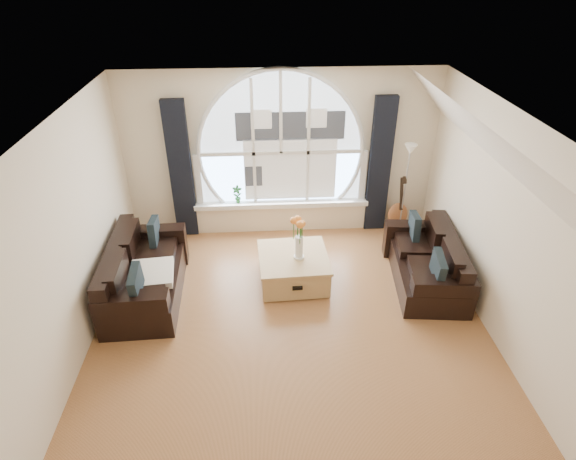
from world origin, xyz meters
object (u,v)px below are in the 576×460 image
Objects in this scene: vase_flowers at (299,234)px; potted_plant at (237,194)px; coffee_chest at (293,267)px; guitar at (399,203)px; floor_lamp at (404,191)px; sofa_right at (426,259)px; sofa_left at (145,272)px.

potted_plant is at bearing 120.81° from vase_flowers.
potted_plant reaches higher than coffee_chest.
guitar is at bearing -2.80° from potted_plant.
coffee_chest is at bearing -147.12° from floor_lamp.
floor_lamp is (0.01, 1.37, 0.40)m from sofa_right.
sofa_right is at bearing -30.50° from potted_plant.
guitar reaches higher than coffee_chest.
guitar is (1.80, 1.38, -0.30)m from vase_flowers.
sofa_left is at bearing -177.31° from coffee_chest.
floor_lamp is at bearing 95.68° from sofa_right.
potted_plant is (1.22, 1.66, 0.30)m from sofa_left.
floor_lamp reaches higher than potted_plant.
guitar is at bearing 37.41° from vase_flowers.
potted_plant reaches higher than sofa_left.
floor_lamp is at bearing -86.18° from guitar.
potted_plant is (-0.90, 1.51, -0.13)m from vase_flowers.
floor_lamp is 1.51× the size of guitar.
vase_flowers is 1.76m from potted_plant.
potted_plant is (-2.70, 0.13, 0.17)m from guitar.
sofa_right is 2.36× the size of vase_flowers.
sofa_right is 1.69× the size of coffee_chest.
floor_lamp is at bearing 30.25° from coffee_chest.
vase_flowers is at bearing -34.46° from coffee_chest.
vase_flowers is 2.29× the size of potted_plant.
vase_flowers is 0.44× the size of floor_lamp.
sofa_left is 1.10× the size of sofa_right.
vase_flowers reaches higher than coffee_chest.
vase_flowers reaches higher than sofa_left.
vase_flowers is at bearing -145.04° from floor_lamp.
guitar is (1.88, 1.33, 0.29)m from coffee_chest.
coffee_chest is 3.21× the size of potted_plant.
sofa_left reaches higher than coffee_chest.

